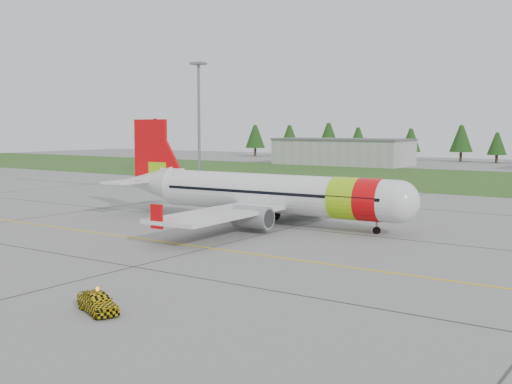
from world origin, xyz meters
The scene contains 9 objects.
ground centered at (0.00, 0.00, 0.00)m, with size 320.00×320.00×0.00m, color gray.
aircraft centered at (6.73, 21.01, 2.90)m, with size 33.19×30.49×10.05m.
follow_me_car centered at (16.08, -8.53, 1.63)m, with size 1.31×1.11×3.26m, color yellow.
service_van centered at (-18.11, 52.43, 2.39)m, with size 1.67×1.58×4.79m, color white.
grass_strip centered at (0.00, 82.00, 0.01)m, with size 320.00×50.00×0.03m, color #30561E.
taxi_guideline centered at (0.00, 8.00, 0.01)m, with size 120.00×0.25×0.02m, color gold.
hangar_west centered at (-30.00, 110.00, 3.00)m, with size 32.00×14.00×6.00m, color #A8A8A3.
floodlight_mast centered at (-32.00, 58.00, 10.00)m, with size 0.50×0.50×20.00m, color slate.
treeline centered at (0.00, 138.00, 5.00)m, with size 160.00×8.00×10.00m, color #1C3F14, non-canonical shape.
Camera 1 is at (40.38, -29.96, 9.31)m, focal length 45.00 mm.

